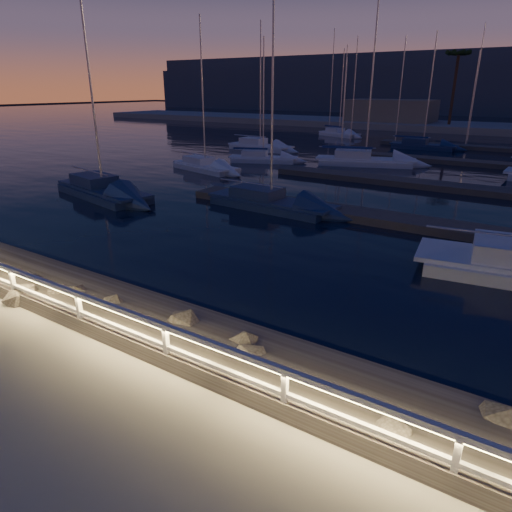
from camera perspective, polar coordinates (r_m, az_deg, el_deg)
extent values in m
plane|color=gray|center=(11.30, -14.69, -11.59)|extent=(400.00, 400.00, 0.00)
cube|color=gray|center=(10.21, -25.46, -17.62)|extent=(240.00, 5.00, 0.20)
cube|color=slate|center=(12.33, -9.39, -9.88)|extent=(240.00, 3.45, 1.29)
plane|color=black|center=(86.74, 29.25, 13.61)|extent=(320.00, 320.00, 0.00)
plane|color=black|center=(11.97, -14.17, -16.48)|extent=(400.00, 400.00, 0.00)
cube|color=white|center=(14.88, -28.04, -3.26)|extent=(0.11, 0.11, 1.00)
cube|color=white|center=(12.48, -21.17, -6.53)|extent=(0.11, 0.11, 1.00)
cube|color=white|center=(10.40, -11.14, -11.04)|extent=(0.11, 0.11, 1.00)
cube|color=white|center=(8.87, 3.60, -16.82)|extent=(0.11, 0.11, 1.00)
cube|color=white|center=(8.19, 23.68, -22.55)|extent=(0.11, 0.11, 1.00)
cube|color=white|center=(10.82, -15.17, -7.08)|extent=(44.00, 0.12, 0.12)
cube|color=white|center=(11.05, -14.93, -9.38)|extent=(44.00, 0.09, 0.09)
cube|color=#FDDD71|center=(10.84, -15.21, -7.49)|extent=(44.00, 0.04, 0.03)
sphere|color=slate|center=(9.05, 16.68, -21.10)|extent=(0.91, 0.91, 0.91)
sphere|color=slate|center=(10.56, -3.36, -13.77)|extent=(0.93, 0.93, 0.93)
sphere|color=slate|center=(10.61, 14.87, -16.19)|extent=(0.87, 0.87, 0.87)
sphere|color=slate|center=(15.43, -24.35, -4.29)|extent=(0.76, 0.76, 0.76)
cube|color=#60574F|center=(24.22, 14.37, 4.75)|extent=(22.00, 2.00, 0.40)
cube|color=#60574F|center=(33.62, 20.21, 8.40)|extent=(22.00, 2.00, 0.40)
cube|color=#60574F|center=(45.24, 24.01, 10.70)|extent=(22.00, 2.00, 0.40)
cube|color=#60574F|center=(57.01, 26.28, 12.03)|extent=(22.00, 2.00, 0.40)
cube|color=gray|center=(80.75, 28.87, 13.64)|extent=(160.00, 14.00, 1.20)
cube|color=gray|center=(84.22, 16.47, 16.82)|extent=(14.00, 8.00, 4.00)
cylinder|color=#503525|center=(79.69, 23.50, 18.65)|extent=(0.44, 0.44, 10.50)
cube|color=#354153|center=(160.98, 9.17, 20.17)|extent=(120.00, 25.00, 18.00)
cube|color=navy|center=(30.30, -18.52, 7.30)|extent=(7.98, 4.05, 0.59)
cube|color=navy|center=(30.22, -18.60, 8.00)|extent=(8.53, 3.81, 0.16)
cube|color=navy|center=(31.09, -19.58, 8.92)|extent=(3.29, 2.47, 0.70)
cylinder|color=#A7A8AC|center=(29.65, -20.15, 20.76)|extent=(0.13, 0.13, 13.23)
cylinder|color=#A7A8AC|center=(31.47, -20.13, 9.99)|extent=(4.68, 1.06, 0.09)
cube|color=navy|center=(25.93, 1.91, 6.28)|extent=(7.25, 2.79, 0.51)
cube|color=navy|center=(25.86, 1.91, 6.98)|extent=(7.83, 2.47, 0.14)
cube|color=navy|center=(26.35, 0.14, 7.97)|extent=(2.87, 1.94, 0.61)
cylinder|color=#A7A8AC|center=(25.16, 2.09, 21.04)|extent=(0.11, 0.11, 12.37)
cylinder|color=#A7A8AC|center=(26.54, -0.73, 9.09)|extent=(4.45, 0.34, 0.07)
cylinder|color=#A7A8AC|center=(18.62, 29.24, 2.23)|extent=(5.66, 0.87, 0.09)
cube|color=silver|center=(42.56, 0.91, 11.84)|extent=(6.01, 3.97, 0.48)
cube|color=silver|center=(42.52, 0.91, 12.25)|extent=(6.33, 3.89, 0.13)
cube|color=silver|center=(42.62, -0.16, 12.69)|extent=(2.60, 2.18, 0.57)
cylinder|color=#A7A8AC|center=(42.11, 0.95, 19.07)|extent=(0.11, 0.11, 9.92)
cylinder|color=#A7A8AC|center=(42.64, -0.70, 13.29)|extent=(3.32, 1.45, 0.07)
cube|color=silver|center=(38.37, -6.34, 10.78)|extent=(6.64, 3.55, 0.49)
cube|color=silver|center=(38.32, -6.36, 11.24)|extent=(7.08, 3.36, 0.13)
cube|color=silver|center=(38.97, -7.17, 11.83)|extent=(2.76, 2.12, 0.58)
cylinder|color=#A7A8AC|center=(37.85, -6.70, 19.61)|extent=(0.11, 0.11, 10.98)
cylinder|color=#A7A8AC|center=(39.26, -7.58, 12.53)|extent=(3.86, 1.01, 0.07)
cube|color=silver|center=(50.99, 0.54, 13.26)|extent=(7.10, 2.74, 0.59)
cube|color=silver|center=(50.95, 0.55, 13.68)|extent=(7.65, 2.43, 0.16)
cube|color=silver|center=(51.48, -0.35, 14.17)|extent=(2.81, 1.90, 0.70)
cylinder|color=#A7A8AC|center=(50.60, 0.57, 20.62)|extent=(0.13, 0.13, 12.10)
cylinder|color=#A7A8AC|center=(51.72, -0.79, 14.79)|extent=(4.35, 0.35, 0.09)
cube|color=silver|center=(42.02, 13.48, 11.19)|extent=(8.30, 5.00, 0.61)
cube|color=silver|center=(41.96, 13.52, 11.71)|extent=(8.80, 4.83, 0.17)
cube|color=silver|center=(41.95, 12.04, 12.36)|extent=(3.53, 2.84, 0.73)
cylinder|color=#A7A8AC|center=(41.56, 14.36, 21.21)|extent=(0.13, 0.13, 13.67)
cylinder|color=#A7A8AC|center=(41.91, 11.33, 13.17)|extent=(4.69, 1.65, 0.09)
cube|color=silver|center=(66.69, 10.35, 14.62)|extent=(6.45, 4.22, 0.52)
cube|color=silver|center=(66.66, 10.36, 14.90)|extent=(6.80, 4.13, 0.14)
cube|color=silver|center=(67.24, 9.86, 15.26)|extent=(2.79, 2.32, 0.61)
cylinder|color=#A7A8AC|center=(66.40, 10.67, 19.55)|extent=(0.11, 0.11, 10.64)
cylinder|color=#A7A8AC|center=(67.51, 9.63, 15.70)|extent=(3.57, 1.53, 0.08)
cube|color=navy|center=(55.19, 20.13, 12.60)|extent=(6.60, 2.39, 0.51)
cube|color=navy|center=(55.15, 20.17, 12.93)|extent=(7.13, 2.08, 0.14)
cube|color=navy|center=(55.31, 19.27, 13.39)|extent=(2.59, 1.72, 0.60)
cylinder|color=#A7A8AC|center=(54.83, 20.93, 18.88)|extent=(0.11, 0.11, 11.33)
cylinder|color=#A7A8AC|center=(55.36, 18.86, 13.93)|extent=(4.08, 0.21, 0.07)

